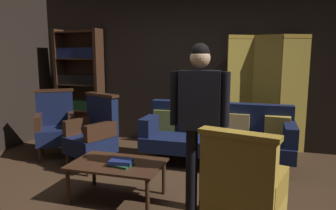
{
  "coord_description": "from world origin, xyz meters",
  "views": [
    {
      "loc": [
        1.15,
        -3.04,
        1.6
      ],
      "look_at": [
        0.0,
        0.8,
        0.95
      ],
      "focal_mm": 33.83,
      "sensor_mm": 36.0,
      "label": 1
    }
  ],
  "objects": [
    {
      "name": "book_green_cloth",
      "position": [
        -0.26,
        -0.09,
        0.43
      ],
      "size": [
        0.27,
        0.22,
        0.02
      ],
      "primitive_type": "cube",
      "rotation": [
        0.0,
        0.0,
        -0.17
      ],
      "color": "#1E4C28",
      "rests_on": "coffee_table"
    },
    {
      "name": "armchair_wing_right",
      "position": [
        -1.96,
        1.13,
        0.49
      ],
      "size": [
        0.8,
        0.8,
        1.04
      ],
      "color": "#382114",
      "rests_on": "ground_plane"
    },
    {
      "name": "standing_figure",
      "position": [
        0.56,
        0.01,
        1.03
      ],
      "size": [
        0.59,
        0.26,
        1.7
      ],
      "color": "black",
      "rests_on": "ground_plane"
    },
    {
      "name": "book_navy_cloth",
      "position": [
        -0.26,
        -0.09,
        0.46
      ],
      "size": [
        0.26,
        0.19,
        0.04
      ],
      "primitive_type": "cube",
      "rotation": [
        0.0,
        0.0,
        0.12
      ],
      "color": "navy",
      "rests_on": "book_green_cloth"
    },
    {
      "name": "velvet_couch",
      "position": [
        0.55,
        1.46,
        0.46
      ],
      "size": [
        2.12,
        0.78,
        0.88
      ],
      "color": "#382114",
      "rests_on": "ground_plane"
    },
    {
      "name": "ground_plane",
      "position": [
        0.0,
        0.0,
        0.0
      ],
      "size": [
        10.0,
        10.0,
        0.0
      ],
      "primitive_type": "plane",
      "color": "#3D2819"
    },
    {
      "name": "armchair_wing_left",
      "position": [
        -1.11,
        0.83,
        0.49
      ],
      "size": [
        0.76,
        0.75,
        1.04
      ],
      "color": "#382114",
      "rests_on": "ground_plane"
    },
    {
      "name": "armchair_gilt_accent",
      "position": [
        1.04,
        -0.6,
        0.49
      ],
      "size": [
        0.7,
        0.7,
        1.04
      ],
      "color": "#B78E33",
      "rests_on": "ground_plane"
    },
    {
      "name": "folding_screen",
      "position": [
        1.21,
        2.3,
        0.99
      ],
      "size": [
        1.27,
        0.3,
        1.9
      ],
      "color": "#B29338",
      "rests_on": "ground_plane"
    },
    {
      "name": "coffee_table",
      "position": [
        -0.34,
        -0.02,
        0.37
      ],
      "size": [
        1.0,
        0.64,
        0.42
      ],
      "color": "#382114",
      "rests_on": "ground_plane"
    },
    {
      "name": "bookshelf",
      "position": [
        -2.15,
        2.2,
        1.07
      ],
      "size": [
        0.9,
        0.32,
        2.05
      ],
      "color": "#382114",
      "rests_on": "ground_plane"
    },
    {
      "name": "back_wall",
      "position": [
        0.0,
        2.45,
        1.4
      ],
      "size": [
        7.2,
        0.1,
        2.8
      ],
      "primitive_type": "cube",
      "color": "black",
      "rests_on": "ground_plane"
    }
  ]
}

